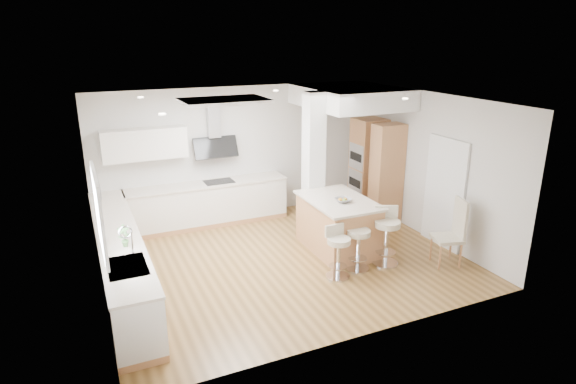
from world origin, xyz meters
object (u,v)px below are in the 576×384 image
bar_stool_a (338,249)px  dining_chair (454,230)px  bar_stool_b (358,241)px  peninsula (338,224)px  bar_stool_c (387,233)px

bar_stool_a → dining_chair: 2.08m
bar_stool_b → peninsula: bearing=75.0°
peninsula → bar_stool_a: (-0.53, -0.94, -0.00)m
peninsula → bar_stool_c: size_ratio=1.59×
peninsula → bar_stool_b: peninsula is taller
bar_stool_b → bar_stool_c: bar_stool_c is taller
bar_stool_c → dining_chair: (1.03, -0.48, 0.06)m
peninsula → bar_stool_c: (0.47, -0.85, 0.08)m
bar_stool_c → dining_chair: 1.14m
bar_stool_a → dining_chair: (2.04, -0.39, 0.13)m
bar_stool_c → bar_stool_b: bearing=-158.6°
peninsula → dining_chair: 2.01m
peninsula → dining_chair: dining_chair is taller
bar_stool_a → bar_stool_c: bearing=1.7°
bar_stool_b → bar_stool_c: 0.56m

